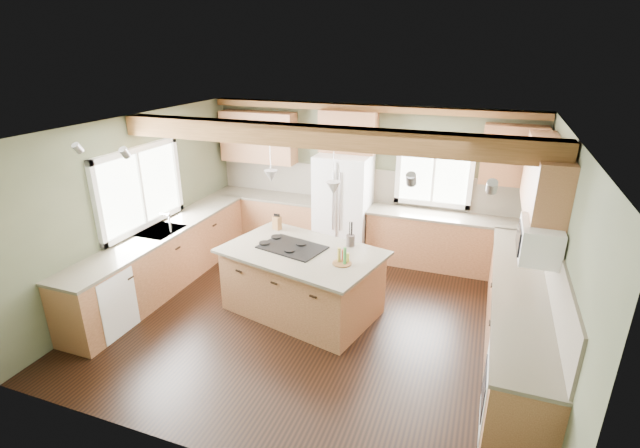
% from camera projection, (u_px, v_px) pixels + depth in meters
% --- Properties ---
extents(floor, '(5.60, 5.60, 0.00)m').
position_uv_depth(floor, '(317.00, 317.00, 6.39)').
color(floor, black).
rests_on(floor, ground).
extents(ceiling, '(5.60, 5.60, 0.00)m').
position_uv_depth(ceiling, '(316.00, 127.00, 5.45)').
color(ceiling, silver).
rests_on(ceiling, wall_back).
extents(wall_back, '(5.60, 0.00, 5.60)m').
position_uv_depth(wall_back, '(366.00, 180.00, 8.11)').
color(wall_back, '#444C36').
rests_on(wall_back, ground).
extents(wall_left, '(0.00, 5.00, 5.00)m').
position_uv_depth(wall_left, '(139.00, 205.00, 6.82)').
color(wall_left, '#444C36').
rests_on(wall_left, ground).
extents(wall_right, '(0.00, 5.00, 5.00)m').
position_uv_depth(wall_right, '(558.00, 262.00, 5.02)').
color(wall_right, '#444C36').
rests_on(wall_right, ground).
extents(ceiling_beam, '(5.55, 0.26, 0.26)m').
position_uv_depth(ceiling_beam, '(319.00, 137.00, 5.59)').
color(ceiling_beam, '#4C3115').
rests_on(ceiling_beam, ceiling).
extents(soffit_trim, '(5.55, 0.20, 0.10)m').
position_uv_depth(soffit_trim, '(368.00, 108.00, 7.58)').
color(soffit_trim, '#4C3115').
rests_on(soffit_trim, ceiling).
extents(backsplash_back, '(5.58, 0.03, 0.58)m').
position_uv_depth(backsplash_back, '(366.00, 185.00, 8.13)').
color(backsplash_back, brown).
rests_on(backsplash_back, wall_back).
extents(backsplash_right, '(0.03, 3.70, 0.58)m').
position_uv_depth(backsplash_right, '(554.00, 268.00, 5.11)').
color(backsplash_right, brown).
rests_on(backsplash_right, wall_right).
extents(base_cab_back_left, '(2.02, 0.60, 0.88)m').
position_uv_depth(base_cab_back_left, '(269.00, 219.00, 8.73)').
color(base_cab_back_left, brown).
rests_on(base_cab_back_left, floor).
extents(counter_back_left, '(2.06, 0.64, 0.04)m').
position_uv_depth(counter_back_left, '(268.00, 196.00, 8.57)').
color(counter_back_left, '#463F33').
rests_on(counter_back_left, base_cab_back_left).
extents(base_cab_back_right, '(2.62, 0.60, 0.88)m').
position_uv_depth(base_cab_back_right, '(447.00, 243.00, 7.68)').
color(base_cab_back_right, brown).
rests_on(base_cab_back_right, floor).
extents(counter_back_right, '(2.66, 0.64, 0.04)m').
position_uv_depth(counter_back_right, '(450.00, 217.00, 7.52)').
color(counter_back_right, '#463F33').
rests_on(counter_back_right, base_cab_back_right).
extents(base_cab_left, '(0.60, 3.70, 0.88)m').
position_uv_depth(base_cab_left, '(165.00, 260.00, 7.08)').
color(base_cab_left, brown).
rests_on(base_cab_left, floor).
extents(counter_left, '(0.64, 3.74, 0.04)m').
position_uv_depth(counter_left, '(161.00, 232.00, 6.91)').
color(counter_left, '#463F33').
rests_on(counter_left, base_cab_left).
extents(base_cab_right, '(0.60, 3.70, 0.88)m').
position_uv_depth(base_cab_right, '(516.00, 322.00, 5.47)').
color(base_cab_right, brown).
rests_on(base_cab_right, floor).
extents(counter_right, '(0.64, 3.74, 0.04)m').
position_uv_depth(counter_right, '(522.00, 288.00, 5.31)').
color(counter_right, '#463F33').
rests_on(counter_right, base_cab_right).
extents(upper_cab_back_left, '(1.40, 0.35, 0.90)m').
position_uv_depth(upper_cab_back_left, '(258.00, 137.00, 8.36)').
color(upper_cab_back_left, brown).
rests_on(upper_cab_back_left, wall_back).
extents(upper_cab_over_fridge, '(0.96, 0.35, 0.70)m').
position_uv_depth(upper_cab_over_fridge, '(348.00, 132.00, 7.75)').
color(upper_cab_over_fridge, brown).
rests_on(upper_cab_over_fridge, wall_back).
extents(upper_cab_right, '(0.35, 2.20, 0.90)m').
position_uv_depth(upper_cab_right, '(544.00, 182.00, 5.63)').
color(upper_cab_right, brown).
rests_on(upper_cab_right, wall_right).
extents(upper_cab_back_corner, '(0.90, 0.35, 0.90)m').
position_uv_depth(upper_cab_back_corner, '(513.00, 155.00, 6.99)').
color(upper_cab_back_corner, brown).
rests_on(upper_cab_back_corner, wall_back).
extents(window_left, '(0.04, 1.60, 1.05)m').
position_uv_depth(window_left, '(140.00, 188.00, 6.77)').
color(window_left, white).
rests_on(window_left, wall_left).
extents(window_back, '(1.10, 0.04, 1.00)m').
position_uv_depth(window_back, '(434.00, 172.00, 7.64)').
color(window_back, white).
rests_on(window_back, wall_back).
extents(sink, '(0.50, 0.65, 0.03)m').
position_uv_depth(sink, '(161.00, 231.00, 6.91)').
color(sink, '#262628').
rests_on(sink, counter_left).
extents(faucet, '(0.02, 0.02, 0.28)m').
position_uv_depth(faucet, '(170.00, 224.00, 6.80)').
color(faucet, '#B2B2B7').
rests_on(faucet, sink).
extents(dishwasher, '(0.60, 0.60, 0.84)m').
position_uv_depth(dishwasher, '(101.00, 301.00, 5.94)').
color(dishwasher, white).
rests_on(dishwasher, floor).
extents(oven, '(0.60, 0.72, 0.84)m').
position_uv_depth(oven, '(518.00, 396.00, 4.34)').
color(oven, white).
rests_on(oven, floor).
extents(microwave, '(0.40, 0.70, 0.38)m').
position_uv_depth(microwave, '(540.00, 240.00, 4.96)').
color(microwave, white).
rests_on(microwave, wall_right).
extents(pendant_left, '(0.18, 0.18, 0.16)m').
position_uv_depth(pendant_left, '(271.00, 176.00, 6.13)').
color(pendant_left, '#B2B2B7').
rests_on(pendant_left, ceiling).
extents(pendant_right, '(0.18, 0.18, 0.16)m').
position_uv_depth(pendant_right, '(333.00, 188.00, 5.63)').
color(pendant_right, '#B2B2B7').
rests_on(pendant_right, ceiling).
extents(refrigerator, '(0.90, 0.74, 1.80)m').
position_uv_depth(refrigerator, '(343.00, 206.00, 8.02)').
color(refrigerator, silver).
rests_on(refrigerator, floor).
extents(island, '(2.19, 1.63, 0.88)m').
position_uv_depth(island, '(302.00, 282.00, 6.40)').
color(island, brown).
rests_on(island, floor).
extents(island_top, '(2.35, 1.78, 0.04)m').
position_uv_depth(island_top, '(302.00, 252.00, 6.23)').
color(island_top, '#463F33').
rests_on(island_top, island).
extents(cooktop, '(0.96, 0.75, 0.02)m').
position_uv_depth(cooktop, '(292.00, 247.00, 6.31)').
color(cooktop, black).
rests_on(cooktop, island_top).
extents(knife_block, '(0.14, 0.13, 0.20)m').
position_uv_depth(knife_block, '(277.00, 223.00, 6.92)').
color(knife_block, brown).
rests_on(knife_block, island_top).
extents(utensil_crock, '(0.16, 0.16, 0.16)m').
position_uv_depth(utensil_crock, '(350.00, 240.00, 6.35)').
color(utensil_crock, '#453C37').
rests_on(utensil_crock, island_top).
extents(bottle_tray, '(0.28, 0.28, 0.23)m').
position_uv_depth(bottle_tray, '(342.00, 256.00, 5.81)').
color(bottle_tray, brown).
rests_on(bottle_tray, island_top).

